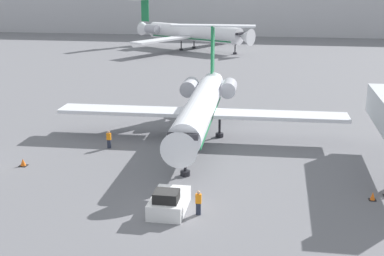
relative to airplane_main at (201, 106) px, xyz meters
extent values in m
plane|color=slate|center=(0.38, -17.89, -3.26)|extent=(600.00, 600.00, 0.00)
cube|color=#B2B2B7|center=(0.38, 102.11, 2.90)|extent=(180.00, 16.00, 12.32)
cylinder|color=silver|center=(0.03, -1.17, -0.05)|extent=(3.39, 21.01, 2.82)
cone|color=silver|center=(0.35, -12.76, -0.05)|extent=(2.88, 2.33, 2.82)
cube|color=black|center=(0.32, -11.86, 0.44)|extent=(2.41, 0.77, 0.44)
cone|color=silver|center=(-0.30, 10.85, -0.05)|extent=(2.62, 3.17, 2.53)
cube|color=#19723F|center=(0.03, -1.17, -0.97)|extent=(3.05, 18.91, 0.20)
cube|color=silver|center=(7.81, 0.09, -0.69)|extent=(12.89, 3.36, 0.36)
cube|color=silver|center=(-7.81, -0.33, -0.69)|extent=(12.89, 3.36, 0.36)
cylinder|color=#ADADB7|center=(1.98, 7.69, 0.30)|extent=(1.84, 3.47, 1.75)
cylinder|color=#ADADB7|center=(-2.40, 7.57, 0.30)|extent=(1.84, 3.47, 1.75)
cube|color=#19723F|center=(-0.31, 11.47, 4.07)|extent=(0.30, 2.21, 5.43)
cube|color=silver|center=(-0.31, 11.47, 6.78)|extent=(9.82, 2.07, 0.20)
cylinder|color=black|center=(0.29, -10.64, -2.36)|extent=(0.24, 0.24, 1.80)
cylinder|color=black|center=(0.29, -10.64, -3.06)|extent=(0.80, 0.80, 0.40)
cylinder|color=black|center=(-1.84, 0.43, -2.36)|extent=(0.24, 0.24, 1.80)
cylinder|color=black|center=(-1.84, 0.43, -3.06)|extent=(0.80, 0.80, 0.40)
cylinder|color=black|center=(1.82, 0.53, -2.36)|extent=(0.24, 0.24, 1.80)
cylinder|color=black|center=(1.82, 0.53, -3.06)|extent=(0.80, 0.80, 0.40)
cube|color=silver|center=(0.35, -17.39, -2.72)|extent=(2.34, 4.12, 1.07)
cube|color=black|center=(0.35, -18.30, -1.84)|extent=(1.64, 1.48, 0.70)
cube|color=black|center=(0.35, -15.41, -2.88)|extent=(2.11, 0.30, 0.64)
cube|color=#232838|center=(2.44, -17.75, -2.84)|extent=(0.32, 0.20, 0.83)
cube|color=orange|center=(2.44, -17.75, -2.09)|extent=(0.40, 0.24, 0.66)
sphere|color=tan|center=(2.44, -17.75, -1.64)|extent=(0.24, 0.24, 0.24)
cube|color=#232838|center=(-8.00, -4.71, -2.85)|extent=(0.32, 0.20, 0.81)
cube|color=orange|center=(-8.00, -4.71, -2.13)|extent=(0.40, 0.24, 0.64)
sphere|color=tan|center=(-8.00, -4.71, -1.69)|extent=(0.24, 0.24, 0.24)
cube|color=black|center=(-13.71, -10.62, -3.24)|extent=(0.66, 0.66, 0.04)
cone|color=orange|center=(-13.71, -10.62, -2.92)|extent=(0.47, 0.47, 0.61)
cube|color=black|center=(14.47, -13.33, -3.24)|extent=(0.52, 0.52, 0.04)
cone|color=orange|center=(14.47, -13.33, -2.92)|extent=(0.37, 0.37, 0.59)
cylinder|color=white|center=(-11.01, 64.86, 0.46)|extent=(22.22, 14.49, 3.46)
cone|color=white|center=(0.46, 58.45, 0.46)|extent=(4.11, 4.37, 3.46)
cube|color=black|center=(-0.50, 58.99, 1.06)|extent=(2.05, 2.91, 0.44)
cone|color=white|center=(-22.94, 71.52, 0.46)|extent=(4.84, 4.58, 3.11)
cube|color=#19723F|center=(-11.01, 64.86, -0.67)|extent=(20.00, 13.04, 0.20)
cube|color=white|center=(-7.49, 73.57, -0.32)|extent=(10.19, 14.81, 0.36)
cube|color=white|center=(-16.58, 57.30, -0.32)|extent=(10.19, 14.81, 0.36)
cylinder|color=#ADADB7|center=(-18.35, 71.97, 0.89)|extent=(3.59, 3.21, 2.00)
cylinder|color=#ADADB7|center=(-20.92, 67.38, 0.89)|extent=(3.59, 3.21, 2.00)
cube|color=#19723F|center=(-23.60, 71.89, 4.69)|extent=(2.04, 1.28, 5.00)
cylinder|color=black|center=(-1.62, 59.61, -2.26)|extent=(0.24, 0.24, 1.99)
cylinder|color=black|center=(-1.62, 59.61, -3.06)|extent=(0.80, 0.80, 0.40)
cylinder|color=black|center=(-13.66, 63.76, -2.26)|extent=(0.24, 0.24, 1.99)
cylinder|color=black|center=(-13.66, 63.76, -3.06)|extent=(0.80, 0.80, 0.40)
cylinder|color=black|center=(-11.46, 67.69, -2.26)|extent=(0.24, 0.24, 1.99)
cylinder|color=black|center=(-11.46, 67.69, -3.06)|extent=(0.80, 0.80, 0.40)
camera|label=1|loc=(7.35, -50.56, 12.30)|focal=50.00mm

